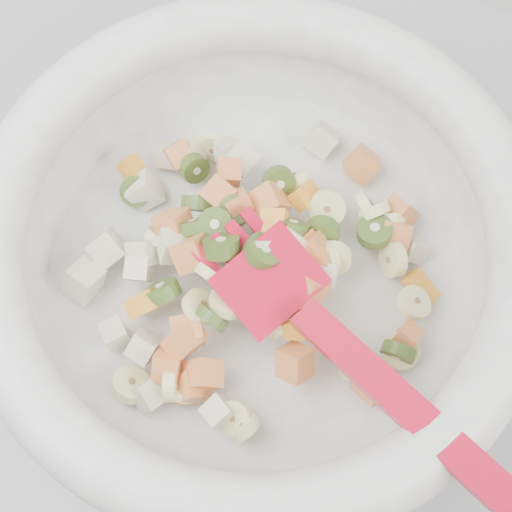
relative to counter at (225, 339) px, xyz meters
The scene contains 2 objects.
counter is the anchor object (origin of this frame).
mixing_bowl 0.52m from the counter, 34.44° to the right, with size 0.45×0.40×0.13m.
Camera 1 is at (0.18, 1.21, 1.47)m, focal length 55.00 mm.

